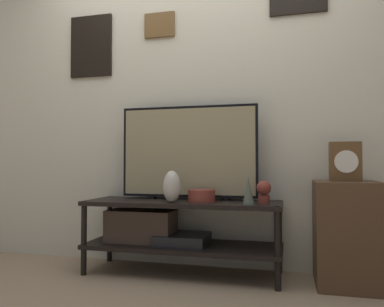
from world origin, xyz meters
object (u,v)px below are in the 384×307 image
(decorative_bust, at_px, (264,191))
(vase_urn_stoneware, at_px, (172,187))
(vase_slim_bronze, at_px, (248,191))
(vase_wide_bowl, at_px, (202,196))
(television, at_px, (188,152))
(mantel_clock, at_px, (345,162))

(decorative_bust, bearing_deg, vase_urn_stoneware, -171.31)
(vase_urn_stoneware, xyz_separation_m, decorative_bust, (0.61, 0.09, -0.02))
(vase_slim_bronze, relative_size, vase_wide_bowl, 0.97)
(decorative_bust, bearing_deg, television, 166.02)
(vase_slim_bronze, height_order, vase_wide_bowl, vase_slim_bronze)
(vase_slim_bronze, relative_size, vase_urn_stoneware, 0.84)
(vase_urn_stoneware, distance_m, decorative_bust, 0.62)
(television, bearing_deg, vase_urn_stoneware, -103.35)
(vase_wide_bowl, bearing_deg, vase_urn_stoneware, -154.23)
(television, height_order, vase_slim_bronze, television)
(vase_slim_bronze, bearing_deg, vase_wide_bowl, 163.55)
(vase_urn_stoneware, bearing_deg, decorative_bust, 8.69)
(vase_wide_bowl, xyz_separation_m, vase_urn_stoneware, (-0.19, -0.09, 0.07))
(vase_wide_bowl, bearing_deg, vase_slim_bronze, -16.45)
(vase_wide_bowl, xyz_separation_m, decorative_bust, (0.42, 0.00, 0.04))
(television, relative_size, decorative_bust, 6.73)
(vase_slim_bronze, xyz_separation_m, decorative_bust, (0.09, 0.10, -0.01))
(vase_slim_bronze, bearing_deg, decorative_bust, 47.75)
(vase_wide_bowl, bearing_deg, mantel_clock, 3.40)
(television, relative_size, mantel_clock, 4.02)
(television, height_order, vase_wide_bowl, television)
(television, height_order, mantel_clock, television)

